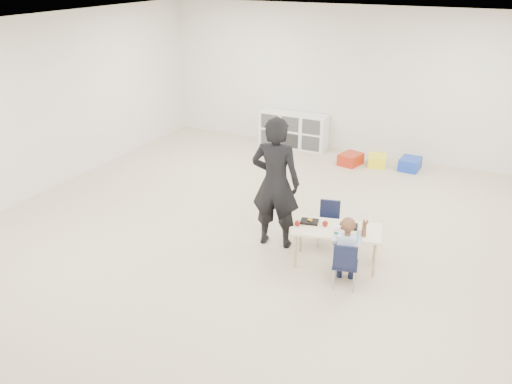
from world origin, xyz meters
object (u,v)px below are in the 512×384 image
at_px(chair_near, 345,264).
at_px(adult, 275,183).
at_px(table, 336,246).
at_px(cubby_shelf, 293,130).
at_px(child, 346,251).

xyz_separation_m(chair_near, adult, (-1.16, 0.58, 0.59)).
relative_size(table, cubby_shelf, 0.84).
bearing_deg(table, adult, 158.20).
distance_m(child, cubby_shelf, 5.19).
bearing_deg(adult, cubby_shelf, -78.40).
height_order(chair_near, cubby_shelf, cubby_shelf).
xyz_separation_m(cubby_shelf, adult, (1.37, -3.95, 0.54)).
bearing_deg(table, cubby_shelf, 106.05).
distance_m(table, child, 0.56).
xyz_separation_m(child, cubby_shelf, (-2.53, 4.53, -0.12)).
relative_size(table, chair_near, 1.98).
relative_size(table, child, 1.25).
height_order(child, cubby_shelf, child).
xyz_separation_m(table, chair_near, (0.26, -0.44, 0.04)).
bearing_deg(cubby_shelf, adult, -70.83).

